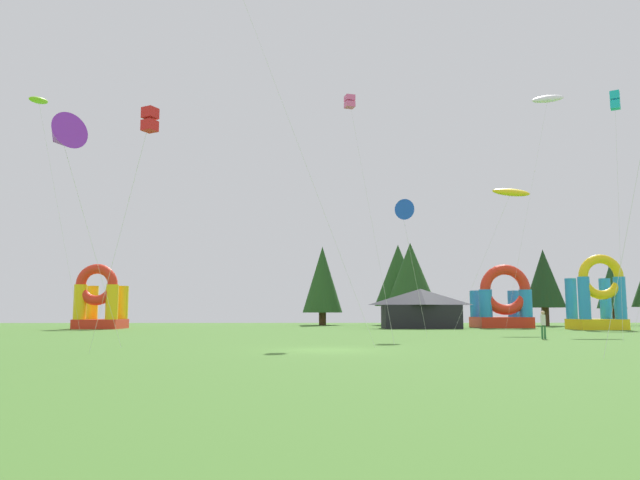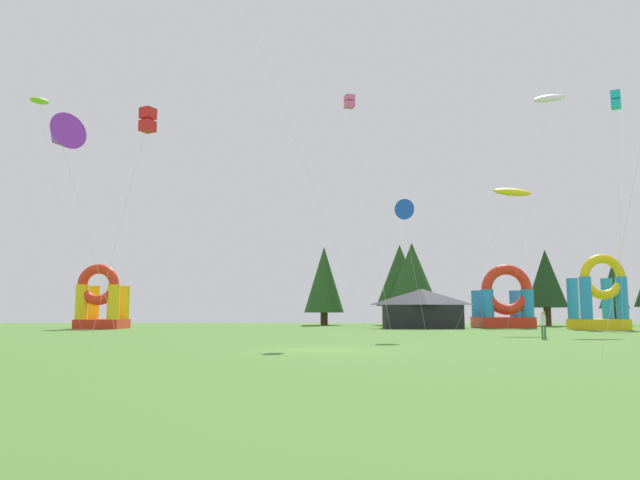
% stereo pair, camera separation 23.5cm
% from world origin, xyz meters
% --- Properties ---
extents(ground_plane, '(120.00, 120.00, 0.00)m').
position_xyz_m(ground_plane, '(0.00, 0.00, 0.00)').
color(ground_plane, '#47752D').
extents(kite_yellow_parafoil, '(6.73, 1.40, 12.20)m').
position_xyz_m(kite_yellow_parafoil, '(16.29, 22.70, 11.58)').
color(kite_yellow_parafoil, yellow).
rests_on(kite_yellow_parafoil, ground_plane).
extents(kite_white_parafoil, '(7.05, 1.98, 22.80)m').
position_xyz_m(kite_white_parafoil, '(22.29, 28.61, 21.92)').
color(kite_white_parafoil, white).
rests_on(kite_white_parafoil, ground_plane).
extents(kite_cyan_box, '(3.17, 4.82, 16.09)m').
position_xyz_m(kite_cyan_box, '(19.42, 11.32, 15.44)').
color(kite_cyan_box, '#19B7CC').
rests_on(kite_cyan_box, ground_plane).
extents(kite_lime_parafoil, '(2.45, 6.61, 17.64)m').
position_xyz_m(kite_lime_parafoil, '(-20.80, 17.12, 17.17)').
color(kite_lime_parafoil, '#8CD826').
rests_on(kite_lime_parafoil, ground_plane).
extents(kite_blue_delta, '(2.36, 1.68, 9.05)m').
position_xyz_m(kite_blue_delta, '(5.24, 11.83, 8.26)').
color(kite_blue_delta, blue).
rests_on(kite_blue_delta, ground_plane).
extents(kite_red_box, '(2.82, 1.74, 9.69)m').
position_xyz_m(kite_red_box, '(-7.16, -3.09, 9.19)').
color(kite_red_box, red).
rests_on(kite_red_box, ground_plane).
extents(kite_pink_box, '(2.08, 6.77, 15.50)m').
position_xyz_m(kite_pink_box, '(1.86, 10.90, 15.03)').
color(kite_pink_box, '#EA599E').
rests_on(kite_pink_box, ground_plane).
extents(kite_purple_delta, '(3.37, 3.72, 10.13)m').
position_xyz_m(kite_purple_delta, '(-11.56, -0.77, 9.20)').
color(kite_purple_delta, purple).
rests_on(kite_purple_delta, ground_plane).
extents(person_far_side, '(0.32, 0.32, 1.70)m').
position_xyz_m(person_far_side, '(13.39, 9.84, 1.01)').
color(person_far_side, '#33723F').
rests_on(person_far_side, ground_plane).
extents(inflatable_orange_dome, '(4.28, 3.66, 6.78)m').
position_xyz_m(inflatable_orange_dome, '(25.68, 27.88, 2.63)').
color(inflatable_orange_dome, yellow).
rests_on(inflatable_orange_dome, ground_plane).
extents(inflatable_yellow_castle, '(4.13, 4.35, 6.11)m').
position_xyz_m(inflatable_yellow_castle, '(-20.61, 31.80, 2.31)').
color(inflatable_yellow_castle, red).
rests_on(inflatable_yellow_castle, ground_plane).
extents(inflatable_blue_arch, '(5.30, 4.59, 6.33)m').
position_xyz_m(inflatable_blue_arch, '(19.02, 34.20, 2.24)').
color(inflatable_blue_arch, red).
rests_on(inflatable_blue_arch, ground_plane).
extents(festival_tent, '(7.33, 3.52, 3.84)m').
position_xyz_m(festival_tent, '(10.29, 32.00, 1.92)').
color(festival_tent, black).
rests_on(festival_tent, ground_plane).
extents(tree_row_0, '(4.78, 4.78, 9.45)m').
position_xyz_m(tree_row_0, '(1.12, 45.86, 5.45)').
color(tree_row_0, '#4C331E').
rests_on(tree_row_0, ground_plane).
extents(tree_row_1, '(5.83, 5.83, 9.72)m').
position_xyz_m(tree_row_1, '(10.33, 45.92, 5.96)').
color(tree_row_1, '#4C331E').
rests_on(tree_row_1, ground_plane).
extents(tree_row_2, '(5.29, 5.29, 9.47)m').
position_xyz_m(tree_row_2, '(11.06, 41.55, 6.05)').
color(tree_row_2, '#4C331E').
rests_on(tree_row_2, ground_plane).
extents(tree_row_3, '(4.59, 4.59, 8.76)m').
position_xyz_m(tree_row_3, '(26.49, 41.87, 5.38)').
color(tree_row_3, '#4C331E').
rests_on(tree_row_3, ground_plane).
extents(tree_row_4, '(3.33, 3.33, 7.20)m').
position_xyz_m(tree_row_4, '(35.19, 43.72, 4.55)').
color(tree_row_4, '#4C331E').
rests_on(tree_row_4, ground_plane).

